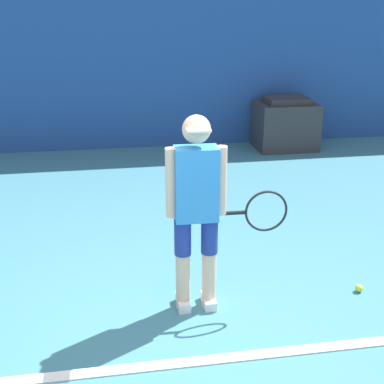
# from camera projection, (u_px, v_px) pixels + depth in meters

# --- Properties ---
(ground_plane) EXTENTS (24.00, 24.00, 0.00)m
(ground_plane) POSITION_uv_depth(u_px,v_px,m) (186.00, 353.00, 3.95)
(ground_plane) COLOR teal
(back_wall) EXTENTS (24.00, 0.10, 2.86)m
(back_wall) POSITION_uv_depth(u_px,v_px,m) (131.00, 63.00, 8.83)
(back_wall) COLOR #234C99
(back_wall) RESTS_ON ground_plane
(court_baseline) EXTENTS (21.60, 0.10, 0.01)m
(court_baseline) POSITION_uv_depth(u_px,v_px,m) (189.00, 362.00, 3.84)
(court_baseline) COLOR white
(court_baseline) RESTS_ON ground_plane
(tennis_player) EXTENTS (1.00, 0.29, 1.65)m
(tennis_player) POSITION_uv_depth(u_px,v_px,m) (198.00, 206.00, 4.24)
(tennis_player) COLOR beige
(tennis_player) RESTS_ON ground_plane
(tennis_ball) EXTENTS (0.07, 0.07, 0.07)m
(tennis_ball) POSITION_uv_depth(u_px,v_px,m) (359.00, 288.00, 4.76)
(tennis_ball) COLOR #D1E533
(tennis_ball) RESTS_ON ground_plane
(covered_chair) EXTENTS (1.00, 0.81, 0.88)m
(covered_chair) POSITION_uv_depth(u_px,v_px,m) (285.00, 124.00, 9.12)
(covered_chair) COLOR #333338
(covered_chair) RESTS_ON ground_plane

